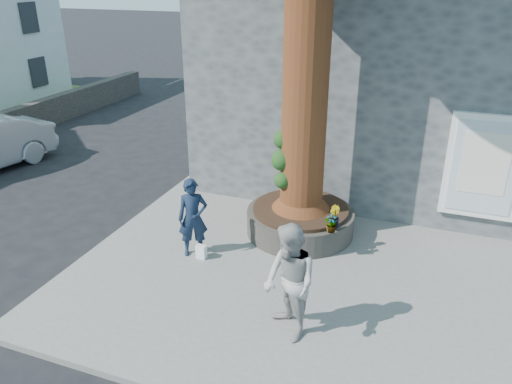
% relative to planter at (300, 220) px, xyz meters
% --- Properties ---
extents(ground, '(120.00, 120.00, 0.00)m').
position_rel_planter_xyz_m(ground, '(-0.80, -2.00, -0.41)').
color(ground, black).
rests_on(ground, ground).
extents(pavement, '(9.00, 8.00, 0.12)m').
position_rel_planter_xyz_m(pavement, '(0.70, -1.00, -0.35)').
color(pavement, slate).
rests_on(pavement, ground).
extents(yellow_line, '(0.10, 30.00, 0.01)m').
position_rel_planter_xyz_m(yellow_line, '(-3.85, -1.00, -0.41)').
color(yellow_line, yellow).
rests_on(yellow_line, ground).
extents(stone_shop, '(10.30, 8.30, 6.30)m').
position_rel_planter_xyz_m(stone_shop, '(1.70, 5.20, 2.75)').
color(stone_shop, '#46484B').
rests_on(stone_shop, ground).
extents(planter, '(2.30, 2.30, 0.60)m').
position_rel_planter_xyz_m(planter, '(0.00, 0.00, 0.00)').
color(planter, black).
rests_on(planter, pavement).
extents(man, '(0.70, 0.62, 1.61)m').
position_rel_planter_xyz_m(man, '(-1.74, -1.61, 0.51)').
color(man, '#121E34').
rests_on(man, pavement).
extents(woman, '(1.15, 1.15, 1.88)m').
position_rel_planter_xyz_m(woman, '(0.75, -3.27, 0.65)').
color(woman, '#A5A19E').
rests_on(woman, pavement).
extents(shopping_bag, '(0.21, 0.14, 0.28)m').
position_rel_planter_xyz_m(shopping_bag, '(-1.54, -1.72, -0.15)').
color(shopping_bag, white).
rests_on(shopping_bag, pavement).
extents(plant_a, '(0.23, 0.20, 0.37)m').
position_rel_planter_xyz_m(plant_a, '(0.85, -0.85, 0.49)').
color(plant_a, gray).
rests_on(plant_a, planter).
extents(plant_b, '(0.33, 0.33, 0.44)m').
position_rel_planter_xyz_m(plant_b, '(0.85, -0.61, 0.53)').
color(plant_b, gray).
rests_on(plant_b, planter).
extents(plant_c, '(0.23, 0.23, 0.35)m').
position_rel_planter_xyz_m(plant_c, '(0.85, -0.85, 0.48)').
color(plant_c, gray).
rests_on(plant_c, planter).
extents(plant_d, '(0.36, 0.37, 0.30)m').
position_rel_planter_xyz_m(plant_d, '(0.85, -0.85, 0.46)').
color(plant_d, gray).
rests_on(plant_d, planter).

